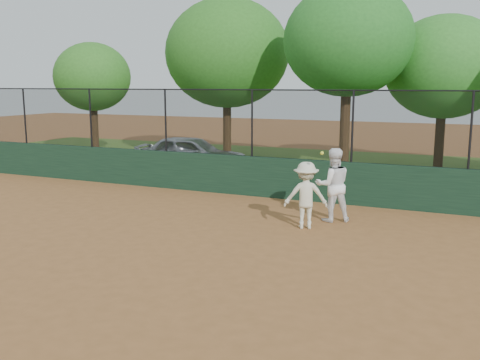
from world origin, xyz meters
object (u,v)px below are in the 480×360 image
at_px(parked_car, 191,154).
at_px(tree_1, 227,53).
at_px(player_main, 306,195).
at_px(tree_2, 348,41).
at_px(tree_3, 444,67).
at_px(tree_0, 92,77).
at_px(player_second, 333,185).

height_order(parked_car, tree_1, tree_1).
xyz_separation_m(player_main, tree_2, (-0.86, 7.52, 4.07)).
height_order(tree_2, tree_3, tree_2).
height_order(parked_car, tree_0, tree_0).
xyz_separation_m(player_second, tree_3, (1.86, 8.86, 3.04)).
height_order(tree_0, tree_2, tree_2).
bearing_deg(tree_1, tree_0, -170.15).
distance_m(player_second, tree_2, 7.80).
xyz_separation_m(tree_1, tree_3, (8.74, 0.39, -0.68)).
height_order(player_main, tree_2, tree_2).
relative_size(tree_1, tree_2, 1.01).
bearing_deg(player_second, player_main, 36.15).
bearing_deg(player_second, tree_2, -109.00).
relative_size(player_main, tree_3, 0.32).
relative_size(parked_car, player_second, 2.34).
xyz_separation_m(tree_0, tree_2, (11.96, -0.76, 1.21)).
bearing_deg(player_second, tree_3, -131.69).
bearing_deg(tree_3, parked_car, -154.99).
relative_size(tree_1, tree_3, 1.19).
distance_m(tree_1, tree_3, 8.77).
bearing_deg(player_main, parked_car, 137.42).
relative_size(player_main, tree_2, 0.28).
height_order(player_main, tree_0, tree_0).
bearing_deg(tree_1, player_second, -50.88).
relative_size(player_main, tree_0, 0.36).
xyz_separation_m(parked_car, tree_0, (-6.52, 2.49, 2.92)).
bearing_deg(tree_2, tree_1, 161.71).
height_order(parked_car, tree_3, tree_3).
bearing_deg(tree_2, player_main, -83.49).
bearing_deg(player_main, tree_0, 147.15).
distance_m(tree_0, tree_3, 15.15).
xyz_separation_m(player_main, tree_0, (-12.81, 8.27, 2.86)).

